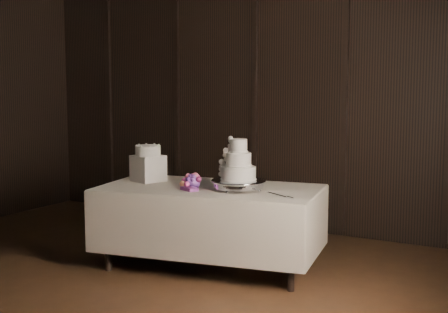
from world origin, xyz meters
TOP-DOWN VIEW (x-y plane):
  - room at (0.00, 0.00)m, footprint 6.08×7.08m
  - display_table at (0.44, 1.72)m, footprint 2.15×1.39m
  - cake_stand at (0.75, 1.70)m, footprint 0.63×0.63m
  - wedding_cake at (0.72, 1.69)m, footprint 0.34×0.31m
  - bouquet at (0.33, 1.60)m, footprint 0.39×0.44m
  - box_pedestal at (-0.25, 1.72)m, footprint 0.33×0.33m
  - small_cake at (-0.25, 1.72)m, footprint 0.29×0.29m
  - cake_knife at (1.15, 1.65)m, footprint 0.33×0.20m

SIDE VIEW (x-z plane):
  - display_table at x=0.44m, z-range 0.04..0.80m
  - cake_knife at x=1.15m, z-range 0.76..0.77m
  - cake_stand at x=0.75m, z-range 0.76..0.85m
  - bouquet at x=0.33m, z-range 0.73..0.90m
  - box_pedestal at x=-0.25m, z-range 0.76..1.01m
  - wedding_cake at x=0.72m, z-range 0.81..1.18m
  - small_cake at x=-0.25m, z-range 1.01..1.11m
  - room at x=0.00m, z-range -0.04..3.04m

